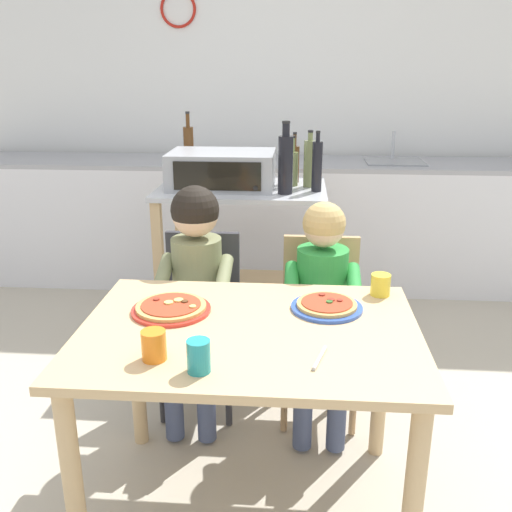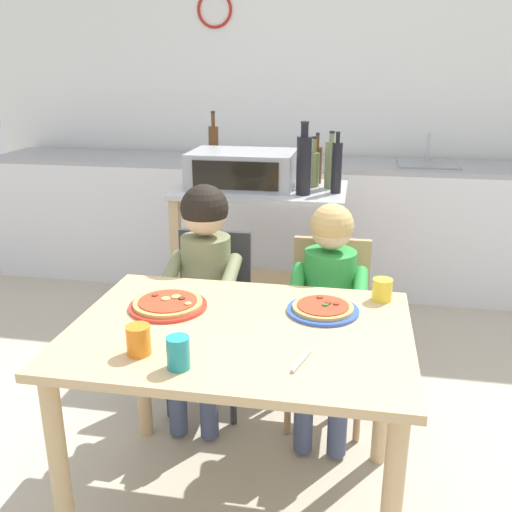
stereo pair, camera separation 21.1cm
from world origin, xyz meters
name	(u,v)px [view 1 (the left image)]	position (x,y,z in m)	size (l,w,h in m)	color
ground_plane	(267,362)	(0.00, 1.07, 0.00)	(10.72, 10.72, 0.00)	#B7AD99
back_wall_tiled	(281,93)	(0.00, 2.74, 1.35)	(5.18, 0.14, 2.70)	white
kitchen_counter	(277,222)	(0.00, 2.33, 0.45)	(4.67, 0.60, 1.10)	silver
kitchen_island_cart	(243,241)	(-0.16, 1.34, 0.61)	(0.91, 0.63, 0.92)	#B7BABF
toaster_oven	(222,170)	(-0.26, 1.32, 1.02)	(0.56, 0.39, 0.19)	#999BA0
bottle_brown_beer	(317,166)	(0.24, 1.26, 1.05)	(0.05, 0.05, 0.31)	black
bottle_slim_sauce	(294,163)	(0.12, 1.50, 1.03)	(0.05, 0.05, 0.28)	#4C2D14
bottle_tall_green_wine	(285,163)	(0.08, 1.19, 1.08)	(0.08, 0.08, 0.37)	black
bottle_clear_vinegar	(189,151)	(-0.49, 1.61, 1.07)	(0.06, 0.06, 0.38)	#4C2D14
bottle_dark_olive_oil	(292,167)	(0.12, 1.39, 1.02)	(0.06, 0.06, 0.27)	olive
bottle_squat_spirits	(310,163)	(0.21, 1.37, 1.05)	(0.06, 0.06, 0.30)	olive
dining_table	(249,358)	(0.00, 0.00, 0.61)	(1.13, 0.81, 0.73)	tan
dining_chair_left	(201,309)	(-0.29, 0.69, 0.48)	(0.36, 0.36, 0.81)	#333338
dining_chair_right	(320,314)	(0.26, 0.67, 0.48)	(0.36, 0.36, 0.81)	tan
child_in_olive_shirt	(195,274)	(-0.29, 0.57, 0.69)	(0.32, 0.42, 1.05)	#424C6B
child_in_green_shirt	(322,292)	(0.26, 0.54, 0.64)	(0.32, 0.42, 1.00)	#424C6B
pizza_plate_red_rimmed	(171,308)	(-0.29, 0.11, 0.74)	(0.28, 0.28, 0.03)	red
pizza_plate_blue_rimmed	(327,306)	(0.26, 0.17, 0.74)	(0.25, 0.25, 0.03)	#3356B7
drinking_cup_teal	(199,356)	(-0.12, -0.29, 0.78)	(0.07, 0.07, 0.10)	teal
drinking_cup_orange	(154,345)	(-0.26, -0.23, 0.77)	(0.07, 0.07, 0.09)	orange
drinking_cup_yellow	(381,285)	(0.47, 0.32, 0.77)	(0.07, 0.07, 0.08)	yellow
serving_spoon	(320,358)	(0.23, -0.20, 0.73)	(0.01, 0.01, 0.14)	#B7BABF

